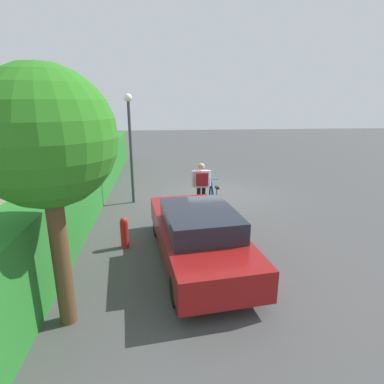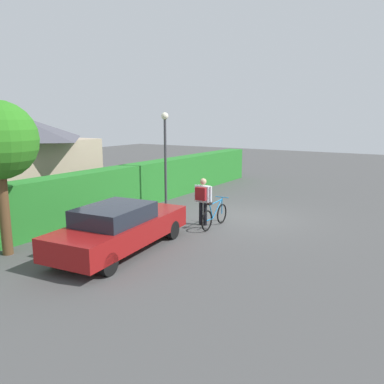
{
  "view_description": "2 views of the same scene",
  "coord_description": "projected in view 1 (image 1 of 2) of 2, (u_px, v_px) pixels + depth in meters",
  "views": [
    {
      "loc": [
        -11.65,
        2.28,
        3.57
      ],
      "look_at": [
        -3.73,
        1.41,
        1.25
      ],
      "focal_mm": 28.95,
      "sensor_mm": 36.0,
      "label": 1
    },
    {
      "loc": [
        -12.79,
        -5.68,
        3.65
      ],
      "look_at": [
        -2.79,
        0.62,
        1.37
      ],
      "focal_mm": 36.13,
      "sensor_mm": 36.0,
      "label": 2
    }
  ],
  "objects": [
    {
      "name": "parked_car_near",
      "position": [
        198.0,
        233.0,
        7.05
      ],
      "size": [
        4.75,
        2.18,
        1.34
      ],
      "color": "maroon",
      "rests_on": "ground"
    },
    {
      "name": "tree_kerbside",
      "position": [
        46.0,
        140.0,
        4.41
      ],
      "size": [
        2.05,
        2.05,
        4.11
      ],
      "color": "brown",
      "rests_on": "ground"
    },
    {
      "name": "ground_plane",
      "position": [
        217.0,
        195.0,
        12.36
      ],
      "size": [
        60.0,
        60.0,
        0.0
      ],
      "primitive_type": "plane",
      "color": "#474747"
    },
    {
      "name": "person_rider",
      "position": [
        201.0,
        182.0,
        10.36
      ],
      "size": [
        0.36,
        0.66,
        1.63
      ],
      "color": "black",
      "rests_on": "ground"
    },
    {
      "name": "street_lamp",
      "position": [
        130.0,
        133.0,
        10.75
      ],
      "size": [
        0.28,
        0.28,
        3.85
      ],
      "color": "#38383D",
      "rests_on": "ground"
    },
    {
      "name": "hedge_row",
      "position": [
        93.0,
        177.0,
        11.62
      ],
      "size": [
        17.59,
        0.9,
        1.75
      ],
      "primitive_type": "cube",
      "color": "#267928",
      "rests_on": "ground"
    },
    {
      "name": "fire_hydrant",
      "position": [
        124.0,
        232.0,
        7.79
      ],
      "size": [
        0.2,
        0.2,
        0.81
      ],
      "color": "red",
      "rests_on": "ground"
    },
    {
      "name": "bicycle",
      "position": [
        215.0,
        199.0,
        10.6
      ],
      "size": [
        1.79,
        0.5,
        0.95
      ],
      "color": "black",
      "rests_on": "ground"
    }
  ]
}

